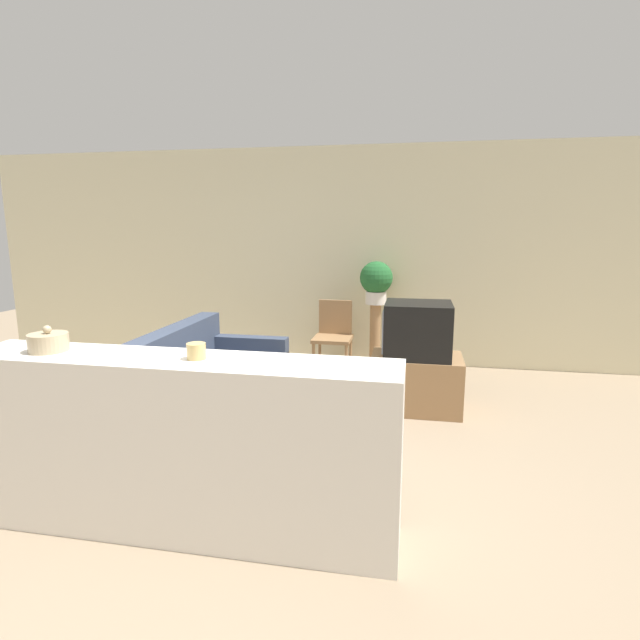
{
  "coord_description": "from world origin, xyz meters",
  "views": [
    {
      "loc": [
        1.28,
        -2.86,
        1.74
      ],
      "look_at": [
        0.39,
        1.74,
        0.85
      ],
      "focal_mm": 28.0,
      "sensor_mm": 36.0,
      "label": 1
    }
  ],
  "objects_px": {
    "potted_plant": "(376,280)",
    "decorative_bowl": "(48,342)",
    "television": "(417,330)",
    "couch": "(207,387)",
    "wooden_chair": "(334,333)"
  },
  "relations": [
    {
      "from": "potted_plant",
      "to": "decorative_bowl",
      "type": "xyz_separation_m",
      "value": [
        -1.6,
        -3.51,
        -0.01
      ]
    },
    {
      "from": "television",
      "to": "wooden_chair",
      "type": "bearing_deg",
      "value": 133.29
    },
    {
      "from": "television",
      "to": "potted_plant",
      "type": "distance_m",
      "value": 1.42
    },
    {
      "from": "television",
      "to": "couch",
      "type": "bearing_deg",
      "value": -164.22
    },
    {
      "from": "couch",
      "to": "potted_plant",
      "type": "height_order",
      "value": "potted_plant"
    },
    {
      "from": "potted_plant",
      "to": "wooden_chair",
      "type": "bearing_deg",
      "value": -150.03
    },
    {
      "from": "couch",
      "to": "television",
      "type": "distance_m",
      "value": 2.03
    },
    {
      "from": "potted_plant",
      "to": "decorative_bowl",
      "type": "relative_size",
      "value": 2.35
    },
    {
      "from": "wooden_chair",
      "to": "decorative_bowl",
      "type": "height_order",
      "value": "decorative_bowl"
    },
    {
      "from": "television",
      "to": "decorative_bowl",
      "type": "xyz_separation_m",
      "value": [
        -2.09,
        -2.22,
        0.3
      ]
    },
    {
      "from": "wooden_chair",
      "to": "potted_plant",
      "type": "relative_size",
      "value": 1.68
    },
    {
      "from": "television",
      "to": "wooden_chair",
      "type": "distance_m",
      "value": 1.43
    },
    {
      "from": "couch",
      "to": "television",
      "type": "xyz_separation_m",
      "value": [
        1.89,
        0.53,
        0.51
      ]
    },
    {
      "from": "wooden_chair",
      "to": "potted_plant",
      "type": "height_order",
      "value": "potted_plant"
    },
    {
      "from": "potted_plant",
      "to": "decorative_bowl",
      "type": "distance_m",
      "value": 3.86
    }
  ]
}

